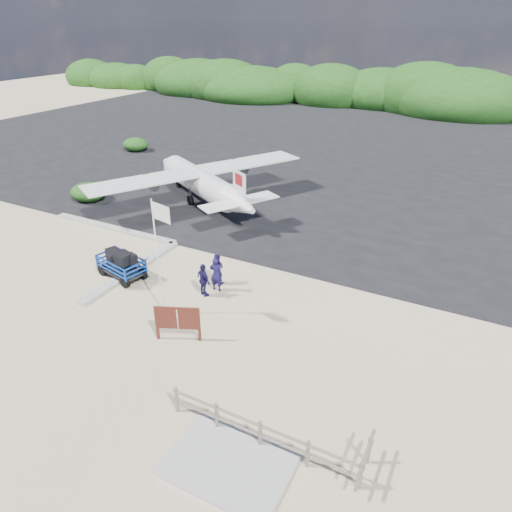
{
  "coord_description": "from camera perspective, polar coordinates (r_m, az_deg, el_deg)",
  "views": [
    {
      "loc": [
        10.22,
        -13.45,
        11.38
      ],
      "look_at": [
        1.66,
        3.17,
        1.58
      ],
      "focal_mm": 32.0,
      "sensor_mm": 36.0,
      "label": 1
    }
  ],
  "objects": [
    {
      "name": "walkway_pad",
      "position": [
        14.4,
        -3.42,
        -24.64
      ],
      "size": [
        3.5,
        2.5,
        0.1
      ],
      "primitive_type": null,
      "color": "#B2B2B2",
      "rests_on": "ground"
    },
    {
      "name": "fence",
      "position": [
        14.79,
        0.51,
        -22.65
      ],
      "size": [
        6.4,
        2.0,
        1.1
      ],
      "primitive_type": null,
      "color": "#B2B2B2",
      "rests_on": "ground"
    },
    {
      "name": "vegetation_band",
      "position": [
        70.14,
        19.37,
        16.86
      ],
      "size": [
        124.0,
        8.0,
        4.4
      ],
      "primitive_type": null,
      "color": "#B2B2B2",
      "rests_on": "ground"
    },
    {
      "name": "aircraft_small",
      "position": [
        54.82,
        5.89,
        15.54
      ],
      "size": [
        9.05,
        9.05,
        2.32
      ],
      "primitive_type": null,
      "rotation": [
        0.0,
        0.0,
        3.82
      ],
      "color": "#B2B2B2",
      "rests_on": "ground"
    },
    {
      "name": "signboard",
      "position": [
        18.73,
        -9.56,
        -10.23
      ],
      "size": [
        1.82,
        0.91,
        1.56
      ],
      "primitive_type": null,
      "rotation": [
        0.0,
        0.0,
        0.4
      ],
      "color": "#5C251A",
      "rests_on": "ground"
    },
    {
      "name": "ground",
      "position": [
        20.37,
        -8.31,
        -6.65
      ],
      "size": [
        160.0,
        160.0,
        0.0
      ],
      "primitive_type": "plane",
      "color": "beige"
    },
    {
      "name": "asphalt_apron",
      "position": [
        46.06,
        13.92,
        12.57
      ],
      "size": [
        90.0,
        50.0,
        0.04
      ],
      "primitive_type": null,
      "color": "#B2B2B2",
      "rests_on": "ground"
    },
    {
      "name": "lagoon",
      "position": [
        26.88,
        -22.39,
        0.37
      ],
      "size": [
        9.0,
        7.0,
        0.4
      ],
      "primitive_type": null,
      "color": "#B2B2B2",
      "rests_on": "ground"
    },
    {
      "name": "baggage_cart",
      "position": [
        23.5,
        -16.27,
        -2.53
      ],
      "size": [
        2.85,
        2.0,
        1.29
      ],
      "primitive_type": null,
      "rotation": [
        0.0,
        0.0,
        -0.22
      ],
      "color": "#0B38A7",
      "rests_on": "ground"
    },
    {
      "name": "crew_b",
      "position": [
        21.81,
        -4.92,
        -1.6
      ],
      "size": [
        0.85,
        0.73,
        1.52
      ],
      "primitive_type": "imported",
      "rotation": [
        0.0,
        0.0,
        3.38
      ],
      "color": "#181143",
      "rests_on": "ground"
    },
    {
      "name": "flagpole",
      "position": [
        20.37,
        -11.44,
        -6.94
      ],
      "size": [
        1.12,
        0.67,
        5.25
      ],
      "primitive_type": null,
      "rotation": [
        0.0,
        0.0,
        -0.23
      ],
      "color": "white",
      "rests_on": "ground"
    },
    {
      "name": "crew_c",
      "position": [
        20.84,
        -6.57,
        -3.01
      ],
      "size": [
        1.03,
        0.76,
        1.63
      ],
      "primitive_type": "imported",
      "rotation": [
        0.0,
        0.0,
        2.71
      ],
      "color": "#181143",
      "rests_on": "ground"
    },
    {
      "name": "crew_a",
      "position": [
        21.16,
        -5.0,
        -2.28
      ],
      "size": [
        0.66,
        0.47,
        1.72
      ],
      "primitive_type": "imported",
      "rotation": [
        0.0,
        0.0,
        3.23
      ],
      "color": "#181143",
      "rests_on": "ground"
    }
  ]
}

